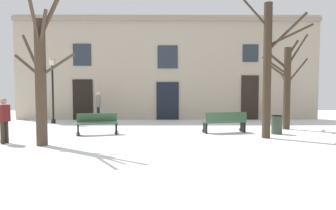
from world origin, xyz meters
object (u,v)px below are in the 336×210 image
(bench_back_to_back_right, at_px, (225,122))
(tree_foreground, at_px, (41,76))
(tree_right_of_center, at_px, (268,67))
(streetlamp, at_px, (53,83))
(person_by_shop_door, at_px, (98,105))
(person_near_bench, at_px, (4,119))
(bench_back_to_back_left, at_px, (97,123))
(tree_left_of_center, at_px, (287,84))
(litter_bin, at_px, (277,125))

(bench_back_to_back_right, bearing_deg, tree_foreground, 11.24)
(tree_right_of_center, bearing_deg, tree_foreground, -169.64)
(streetlamp, distance_m, person_by_shop_door, 2.66)
(person_near_bench, bearing_deg, bench_back_to_back_left, 138.69)
(tree_left_of_center, height_order, bench_back_to_back_left, tree_left_of_center)
(tree_left_of_center, height_order, person_by_shop_door, tree_left_of_center)
(litter_bin, bearing_deg, person_near_bench, -168.52)
(litter_bin, bearing_deg, person_by_shop_door, 151.23)
(bench_back_to_back_right, relative_size, person_by_shop_door, 1.12)
(tree_foreground, height_order, person_near_bench, tree_foreground)
(tree_right_of_center, xyz_separation_m, streetlamp, (-9.91, 4.82, -0.53))
(tree_foreground, bearing_deg, litter_bin, 15.63)
(person_near_bench, distance_m, person_by_shop_door, 6.91)
(person_near_bench, bearing_deg, streetlamp, -162.18)
(tree_right_of_center, distance_m, streetlamp, 11.03)
(bench_back_to_back_left, bearing_deg, tree_left_of_center, -3.32)
(bench_back_to_back_right, bearing_deg, tree_left_of_center, -170.79)
(streetlamp, xyz_separation_m, bench_back_to_back_right, (8.55, -3.52, -1.69))
(tree_right_of_center, height_order, bench_back_to_back_right, tree_right_of_center)
(bench_back_to_back_right, distance_m, bench_back_to_back_left, 5.33)
(tree_foreground, height_order, litter_bin, tree_foreground)
(tree_foreground, xyz_separation_m, litter_bin, (8.73, 2.44, -1.93))
(litter_bin, relative_size, person_near_bench, 0.49)
(streetlamp, bearing_deg, person_by_shop_door, 18.96)
(bench_back_to_back_left, height_order, person_by_shop_door, person_by_shop_door)
(tree_left_of_center, relative_size, person_by_shop_door, 2.51)
(person_by_shop_door, bearing_deg, tree_left_of_center, 68.53)
(tree_foreground, relative_size, streetlamp, 1.34)
(tree_left_of_center, height_order, litter_bin, tree_left_of_center)
(tree_right_of_center, relative_size, bench_back_to_back_left, 3.10)
(streetlamp, bearing_deg, person_near_bench, -85.50)
(tree_right_of_center, xyz_separation_m, litter_bin, (0.73, 0.98, -2.30))
(tree_foreground, height_order, tree_left_of_center, tree_foreground)
(streetlamp, relative_size, bench_back_to_back_left, 2.05)
(litter_bin, xyz_separation_m, person_near_bench, (-10.18, -2.07, 0.47))
(litter_bin, bearing_deg, tree_right_of_center, -126.78)
(tree_foreground, bearing_deg, person_near_bench, 165.39)
(tree_right_of_center, bearing_deg, tree_left_of_center, 55.37)
(person_near_bench, bearing_deg, tree_foreground, 88.71)
(tree_left_of_center, relative_size, bench_back_to_back_left, 2.51)
(tree_left_of_center, xyz_separation_m, bench_back_to_back_right, (-3.06, -1.15, -1.63))
(tree_foreground, relative_size, person_near_bench, 2.99)
(tree_right_of_center, bearing_deg, bench_back_to_back_left, 172.50)
(bench_back_to_back_right, height_order, person_by_shop_door, person_by_shop_door)
(bench_back_to_back_right, xyz_separation_m, person_near_bench, (-8.08, -2.39, 0.40))
(bench_back_to_back_left, relative_size, person_near_bench, 1.09)
(tree_left_of_center, height_order, tree_right_of_center, tree_right_of_center)
(streetlamp, xyz_separation_m, bench_back_to_back_left, (3.23, -3.94, -1.70))
(streetlamp, height_order, person_near_bench, streetlamp)
(bench_back_to_back_left, height_order, person_near_bench, person_near_bench)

